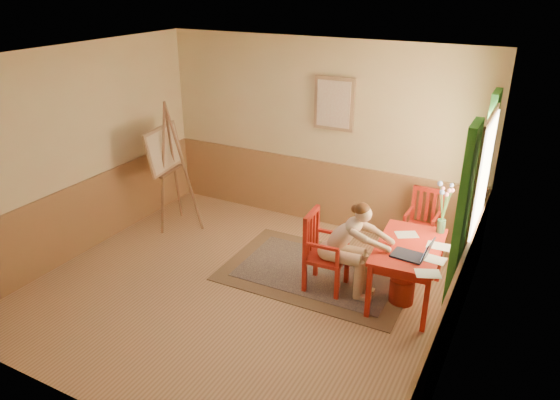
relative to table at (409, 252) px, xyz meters
The scene contains 14 objects.
room 2.13m from the table, 157.48° to the right, with size 5.04×4.54×2.84m.
wainscot 1.83m from the table, behind, with size 5.00×4.50×1.00m.
window 0.99m from the table, 30.13° to the left, with size 0.12×2.01×2.20m.
wall_portrait 2.49m from the table, 137.56° to the left, with size 0.60×0.05×0.76m.
rug 1.31m from the table, behind, with size 2.42×1.63×0.02m.
table is the anchor object (origin of this frame).
chair_left 1.01m from the table, 166.34° to the right, with size 0.49×0.47×1.01m.
chair_back 1.15m from the table, 94.87° to the left, with size 0.43×0.45×0.95m.
figure 0.71m from the table, 161.79° to the right, with size 0.91×0.41×1.22m.
laptop 0.32m from the table, 65.63° to the right, with size 0.44×0.28×0.25m.
papers 0.25m from the table, 22.51° to the right, with size 0.75×1.05×0.00m.
vase 0.68m from the table, 64.99° to the left, with size 0.22×0.32×0.63m.
wastebasket 0.48m from the table, 97.38° to the right, with size 0.29×0.29×0.31m, color #B33323.
easel 3.78m from the table, behind, with size 0.71×0.87×1.95m.
Camera 1 is at (2.94, -4.59, 3.59)m, focal length 33.18 mm.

